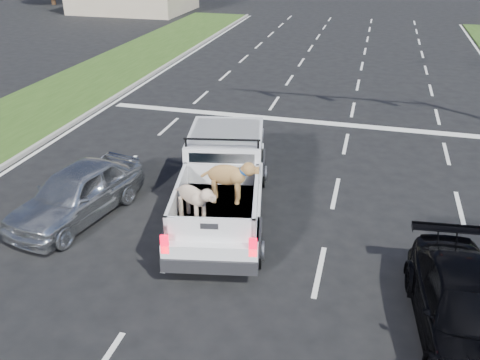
% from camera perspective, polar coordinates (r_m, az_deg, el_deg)
% --- Properties ---
extents(ground, '(160.00, 160.00, 0.00)m').
position_cam_1_polar(ground, '(12.33, 0.72, -8.97)').
color(ground, black).
rests_on(ground, ground).
extents(road_markings, '(17.75, 60.00, 0.01)m').
position_cam_1_polar(road_markings, '(17.97, 5.89, 2.94)').
color(road_markings, silver).
rests_on(road_markings, ground).
extents(grass_median_left, '(5.00, 60.00, 0.10)m').
position_cam_1_polar(grass_median_left, '(22.19, -25.22, 5.28)').
color(grass_median_left, '#284615').
rests_on(grass_median_left, ground).
extents(curb_left, '(0.15, 60.00, 0.14)m').
position_cam_1_polar(curb_left, '(20.73, -19.95, 4.92)').
color(curb_left, gray).
rests_on(curb_left, ground).
extents(pickup_truck, '(3.27, 6.28, 2.24)m').
position_cam_1_polar(pickup_truck, '(13.69, -2.01, -0.01)').
color(pickup_truck, black).
rests_on(pickup_truck, ground).
extents(silver_sedan, '(2.52, 4.53, 1.46)m').
position_cam_1_polar(silver_sedan, '(14.40, -17.85, -1.37)').
color(silver_sedan, '#B2B5B9').
rests_on(silver_sedan, ground).
extents(black_coupe, '(2.27, 4.60, 1.29)m').
position_cam_1_polar(black_coupe, '(10.84, 23.96, -13.21)').
color(black_coupe, black).
rests_on(black_coupe, ground).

